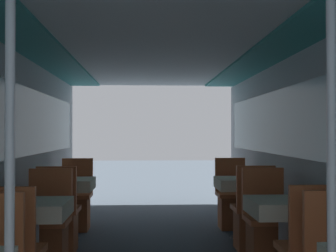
# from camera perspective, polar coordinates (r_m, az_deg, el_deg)

# --- Properties ---
(wall_right) EXTENTS (0.05, 8.25, 2.09)m
(wall_right) POSITION_cam_1_polar(r_m,az_deg,el_deg) (4.40, 17.82, -3.16)
(wall_right) COLOR silver
(wall_right) RESTS_ON ground_plane
(ceiling_panel) EXTENTS (2.85, 8.25, 0.07)m
(ceiling_panel) POSITION_cam_1_polar(r_m,az_deg,el_deg) (4.21, -1.06, 10.76)
(ceiling_panel) COLOR silver
(ceiling_panel) RESTS_ON wall_left
(support_pole_left_0) EXTENTS (0.04, 0.04, 2.09)m
(support_pole_left_0) POSITION_cam_1_polar(r_m,az_deg,el_deg) (2.15, -18.75, -7.33)
(support_pole_left_0) COLOR silver
(support_pole_left_0) RESTS_ON ground_plane
(dining_table_left_1) EXTENTS (0.60, 0.60, 0.73)m
(dining_table_left_1) POSITION_cam_1_polar(r_m,az_deg,el_deg) (4.03, -16.29, -10.47)
(dining_table_left_1) COLOR #4C4C51
(dining_table_left_1) RESTS_ON ground_plane
(chair_left_far_1) EXTENTS (0.42, 0.42, 0.94)m
(chair_left_far_1) POSITION_cam_1_polar(r_m,az_deg,el_deg) (4.65, -14.55, -13.06)
(chair_left_far_1) COLOR brown
(chair_left_far_1) RESTS_ON ground_plane
(dining_table_left_2) EXTENTS (0.60, 0.60, 0.73)m
(dining_table_left_2) POSITION_cam_1_polar(r_m,az_deg,el_deg) (5.78, -12.06, -7.51)
(dining_table_left_2) COLOR #4C4C51
(dining_table_left_2) RESTS_ON ground_plane
(chair_left_near_2) EXTENTS (0.42, 0.42, 0.94)m
(chair_left_near_2) POSITION_cam_1_polar(r_m,az_deg,el_deg) (5.25, -13.14, -11.65)
(chair_left_near_2) COLOR brown
(chair_left_near_2) RESTS_ON ground_plane
(chair_left_far_2) EXTENTS (0.42, 0.42, 0.94)m
(chair_left_far_2) POSITION_cam_1_polar(r_m,az_deg,el_deg) (6.41, -11.20, -9.67)
(chair_left_far_2) COLOR brown
(chair_left_far_2) RESTS_ON ground_plane
(support_pole_right_0) EXTENTS (0.04, 0.04, 2.09)m
(support_pole_right_0) POSITION_cam_1_polar(r_m,az_deg,el_deg) (2.23, 19.33, -7.09)
(support_pole_right_0) COLOR silver
(support_pole_right_0) RESTS_ON ground_plane
(dining_table_right_1) EXTENTS (0.60, 0.60, 0.73)m
(dining_table_right_1) POSITION_cam_1_polar(r_m,az_deg,el_deg) (4.09, 14.15, -10.32)
(dining_table_right_1) COLOR #4C4C51
(dining_table_right_1) RESTS_ON ground_plane
(chair_right_far_1) EXTENTS (0.42, 0.42, 0.94)m
(chair_right_far_1) POSITION_cam_1_polar(r_m,az_deg,el_deg) (4.71, 12.00, -12.93)
(chair_right_far_1) COLOR brown
(chair_right_far_1) RESTS_ON ground_plane
(dining_table_right_2) EXTENTS (0.60, 0.60, 0.73)m
(dining_table_right_2) POSITION_cam_1_polar(r_m,az_deg,el_deg) (5.83, 8.92, -7.46)
(dining_table_right_2) COLOR #4C4C51
(dining_table_right_2) RESTS_ON ground_plane
(chair_right_near_2) EXTENTS (0.42, 0.42, 0.94)m
(chair_right_near_2) POSITION_cam_1_polar(r_m,az_deg,el_deg) (5.30, 10.26, -11.56)
(chair_right_near_2) COLOR brown
(chair_right_near_2) RESTS_ON ground_plane
(chair_right_far_2) EXTENTS (0.42, 0.42, 0.94)m
(chair_right_far_2) POSITION_cam_1_polar(r_m,az_deg,el_deg) (6.45, 7.85, -9.62)
(chair_right_far_2) COLOR brown
(chair_right_far_2) RESTS_ON ground_plane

